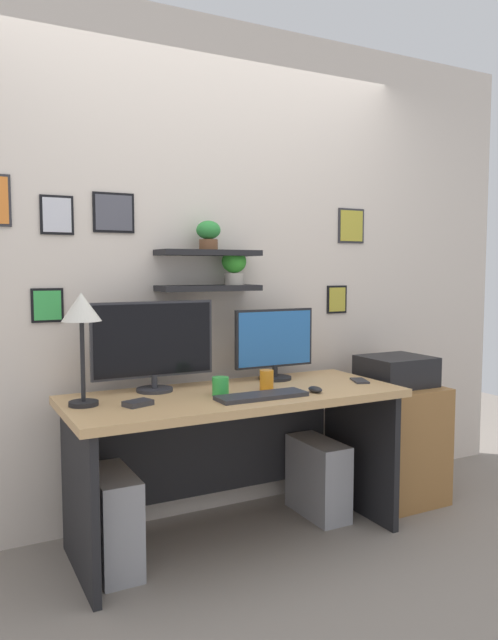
# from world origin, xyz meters

# --- Properties ---
(ground_plane) EXTENTS (8.00, 8.00, 0.00)m
(ground_plane) POSITION_xyz_m (0.00, 0.00, 0.00)
(ground_plane) COLOR gray
(back_wall_assembly) EXTENTS (4.40, 0.24, 2.70)m
(back_wall_assembly) POSITION_xyz_m (-0.00, 0.44, 1.35)
(back_wall_assembly) COLOR beige
(back_wall_assembly) RESTS_ON ground
(desk) EXTENTS (1.65, 0.68, 0.75)m
(desk) POSITION_xyz_m (0.00, 0.06, 0.54)
(desk) COLOR tan
(desk) RESTS_ON ground
(monitor_left) EXTENTS (0.62, 0.18, 0.45)m
(monitor_left) POSITION_xyz_m (-0.34, 0.22, 0.99)
(monitor_left) COLOR #2D2D33
(monitor_left) RESTS_ON desk
(monitor_right) EXTENTS (0.47, 0.18, 0.39)m
(monitor_right) POSITION_xyz_m (0.34, 0.22, 0.95)
(monitor_right) COLOR black
(monitor_right) RESTS_ON desk
(keyboard) EXTENTS (0.44, 0.14, 0.02)m
(keyboard) POSITION_xyz_m (0.05, -0.17, 0.76)
(keyboard) COLOR #2D2D33
(keyboard) RESTS_ON desk
(computer_mouse) EXTENTS (0.06, 0.09, 0.03)m
(computer_mouse) POSITION_xyz_m (0.34, -0.18, 0.77)
(computer_mouse) COLOR black
(computer_mouse) RESTS_ON desk
(desk_lamp) EXTENTS (0.17, 0.17, 0.50)m
(desk_lamp) POSITION_xyz_m (-0.72, 0.06, 1.15)
(desk_lamp) COLOR black
(desk_lamp) RESTS_ON desk
(cell_phone) EXTENTS (0.12, 0.16, 0.01)m
(cell_phone) POSITION_xyz_m (0.71, -0.06, 0.76)
(cell_phone) COLOR #2D2D33
(cell_phone) RESTS_ON desk
(coffee_mug) EXTENTS (0.08, 0.08, 0.09)m
(coffee_mug) POSITION_xyz_m (-0.10, -0.04, 0.80)
(coffee_mug) COLOR green
(coffee_mug) RESTS_ON desk
(pen_cup) EXTENTS (0.07, 0.07, 0.10)m
(pen_cup) POSITION_xyz_m (0.16, -0.02, 0.80)
(pen_cup) COLOR orange
(pen_cup) RESTS_ON desk
(scissors_tray) EXTENTS (0.14, 0.12, 0.02)m
(scissors_tray) POSITION_xyz_m (-0.51, -0.06, 0.76)
(scissors_tray) COLOR #2D2D33
(scissors_tray) RESTS_ON desk
(drawer_cabinet) EXTENTS (0.44, 0.50, 0.68)m
(drawer_cabinet) POSITION_xyz_m (1.08, 0.07, 0.34)
(drawer_cabinet) COLOR #9E6B38
(drawer_cabinet) RESTS_ON ground
(printer) EXTENTS (0.38, 0.34, 0.17)m
(printer) POSITION_xyz_m (1.08, 0.07, 0.76)
(printer) COLOR black
(printer) RESTS_ON drawer_cabinet
(computer_tower_left) EXTENTS (0.18, 0.40, 0.44)m
(computer_tower_left) POSITION_xyz_m (-0.62, -0.00, 0.22)
(computer_tower_left) COLOR #99999E
(computer_tower_left) RESTS_ON ground
(computer_tower_right) EXTENTS (0.18, 0.40, 0.42)m
(computer_tower_right) POSITION_xyz_m (0.54, 0.07, 0.21)
(computer_tower_right) COLOR #99999E
(computer_tower_right) RESTS_ON ground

